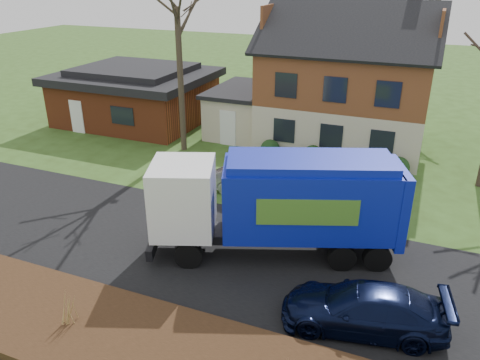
% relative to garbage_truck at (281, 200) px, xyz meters
% --- Properties ---
extents(ground, '(120.00, 120.00, 0.00)m').
position_rel_garbage_truck_xyz_m(ground, '(-2.24, -0.78, -2.18)').
color(ground, '#314B19').
rests_on(ground, ground).
extents(road, '(80.00, 7.00, 0.02)m').
position_rel_garbage_truck_xyz_m(road, '(-2.24, -0.78, -2.17)').
color(road, black).
rests_on(road, ground).
extents(mulch_verge, '(80.00, 3.50, 0.30)m').
position_rel_garbage_truck_xyz_m(mulch_verge, '(-2.24, -6.08, -2.03)').
color(mulch_verge, black).
rests_on(mulch_verge, ground).
extents(main_house, '(12.95, 8.95, 9.26)m').
position_rel_garbage_truck_xyz_m(main_house, '(-0.75, 13.13, 1.85)').
color(main_house, beige).
rests_on(main_house, ground).
extents(ranch_house, '(9.80, 8.20, 3.70)m').
position_rel_garbage_truck_xyz_m(ranch_house, '(-14.24, 12.22, -0.36)').
color(ranch_house, '#944020').
rests_on(ranch_house, ground).
extents(garbage_truck, '(9.08, 5.33, 3.78)m').
position_rel_garbage_truck_xyz_m(garbage_truck, '(0.00, 0.00, 0.00)').
color(garbage_truck, black).
rests_on(garbage_truck, ground).
extents(silver_sedan, '(4.36, 2.38, 1.36)m').
position_rel_garbage_truck_xyz_m(silver_sedan, '(-2.50, 3.95, -1.50)').
color(silver_sedan, '#9EA0A5').
rests_on(silver_sedan, ground).
extents(navy_wagon, '(4.95, 2.68, 1.36)m').
position_rel_garbage_truck_xyz_m(navy_wagon, '(3.44, -2.84, -1.50)').
color(navy_wagon, black).
rests_on(navy_wagon, ground).
extents(grass_clump_mid, '(0.35, 0.29, 0.97)m').
position_rel_garbage_truck_xyz_m(grass_clump_mid, '(-4.26, -6.20, -1.39)').
color(grass_clump_mid, '#A48448').
rests_on(grass_clump_mid, mulch_verge).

